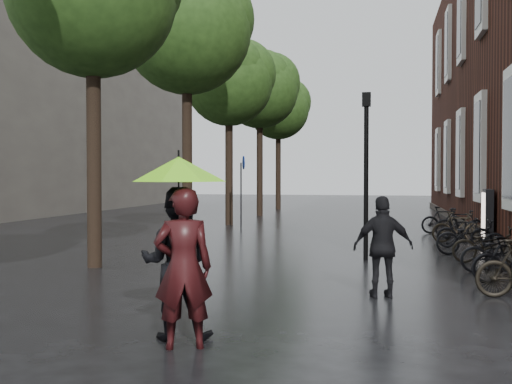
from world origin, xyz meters
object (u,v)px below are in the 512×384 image
(person_burgundy, at_px, (183,268))
(lamp_post, at_px, (366,159))
(person_black, at_px, (177,263))
(parked_bicycles, at_px, (475,237))
(pedestrian_walking, at_px, (383,247))
(ad_lightbox, at_px, (487,217))

(person_burgundy, relative_size, lamp_post, 0.47)
(person_burgundy, relative_size, person_black, 1.00)
(person_burgundy, relative_size, parked_bicycles, 0.16)
(pedestrian_walking, height_order, parked_bicycles, pedestrian_walking)
(pedestrian_walking, distance_m, lamp_post, 4.78)
(person_burgundy, distance_m, pedestrian_walking, 4.25)
(pedestrian_walking, bearing_deg, person_burgundy, 45.08)
(lamp_post, bearing_deg, person_burgundy, -103.64)
(person_burgundy, height_order, lamp_post, lamp_post)
(person_burgundy, xyz_separation_m, parked_bicycles, (4.70, 9.51, -0.50))
(person_black, bearing_deg, parked_bicycles, -127.55)
(pedestrian_walking, distance_m, ad_lightbox, 9.01)
(parked_bicycles, relative_size, ad_lightbox, 7.32)
(person_black, bearing_deg, person_burgundy, 110.32)
(parked_bicycles, bearing_deg, ad_lightbox, 74.15)
(person_burgundy, distance_m, ad_lightbox, 13.18)
(parked_bicycles, distance_m, ad_lightbox, 2.63)
(ad_lightbox, bearing_deg, person_burgundy, -109.72)
(person_black, height_order, parked_bicycles, person_black)
(parked_bicycles, height_order, ad_lightbox, ad_lightbox)
(person_black, xyz_separation_m, lamp_post, (2.17, 7.64, 1.52))
(person_burgundy, bearing_deg, person_black, -82.16)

